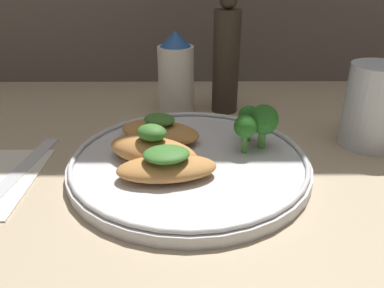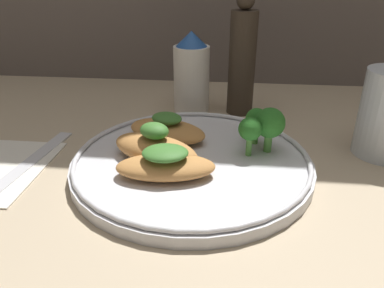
{
  "view_description": "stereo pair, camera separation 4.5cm",
  "coord_description": "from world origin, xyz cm",
  "px_view_note": "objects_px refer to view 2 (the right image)",
  "views": [
    {
      "loc": [
        -0.32,
        -40.17,
        23.25
      ],
      "look_at": [
        0.0,
        0.0,
        3.4
      ],
      "focal_mm": 35.0,
      "sensor_mm": 36.0,
      "label": 1
    },
    {
      "loc": [
        4.15,
        -39.95,
        23.25
      ],
      "look_at": [
        0.0,
        0.0,
        3.4
      ],
      "focal_mm": 35.0,
      "sensor_mm": 36.0,
      "label": 2
    }
  ],
  "objects_px": {
    "pepper_grinder": "(242,60)",
    "plate": "(192,162)",
    "broccoli_bunch": "(262,124)",
    "sauce_bottle": "(191,74)"
  },
  "relations": [
    {
      "from": "sauce_bottle",
      "to": "plate",
      "type": "bearing_deg",
      "value": -83.83
    },
    {
      "from": "sauce_bottle",
      "to": "pepper_grinder",
      "type": "distance_m",
      "value": 0.09
    },
    {
      "from": "broccoli_bunch",
      "to": "sauce_bottle",
      "type": "xyz_separation_m",
      "value": [
        -0.11,
        0.17,
        0.01
      ]
    },
    {
      "from": "plate",
      "to": "broccoli_bunch",
      "type": "bearing_deg",
      "value": 20.9
    },
    {
      "from": "broccoli_bunch",
      "to": "pepper_grinder",
      "type": "xyz_separation_m",
      "value": [
        -0.02,
        0.17,
        0.04
      ]
    },
    {
      "from": "broccoli_bunch",
      "to": "plate",
      "type": "bearing_deg",
      "value": -159.1
    },
    {
      "from": "plate",
      "to": "broccoli_bunch",
      "type": "distance_m",
      "value": 0.1
    },
    {
      "from": "pepper_grinder",
      "to": "plate",
      "type": "bearing_deg",
      "value": -106.72
    },
    {
      "from": "sauce_bottle",
      "to": "broccoli_bunch",
      "type": "bearing_deg",
      "value": -57.82
    },
    {
      "from": "broccoli_bunch",
      "to": "pepper_grinder",
      "type": "bearing_deg",
      "value": 98.12
    }
  ]
}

